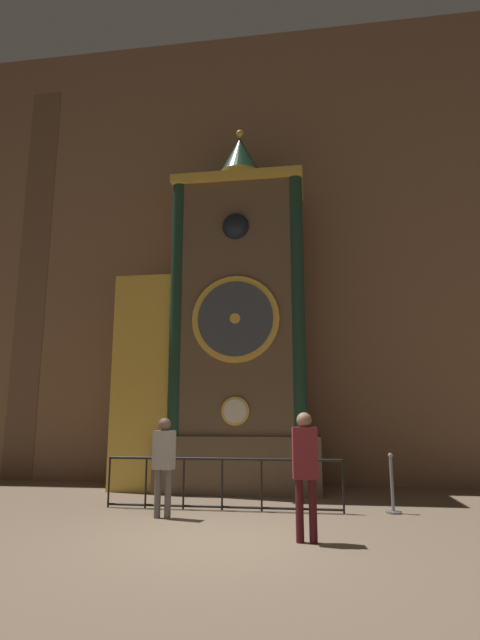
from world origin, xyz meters
TOP-DOWN VIEW (x-y plane):
  - ground_plane at (0.00, 0.00)m, footprint 28.00×28.00m
  - cathedral_back_wall at (-0.09, 5.96)m, footprint 24.00×0.32m
  - clock_tower at (-0.79, 4.66)m, footprint 4.84×1.78m
  - railing_fence at (-0.35, 2.27)m, footprint 4.38×0.05m
  - visitor_near at (-1.22, 1.44)m, footprint 0.38×0.29m
  - visitor_far at (1.21, 0.11)m, footprint 0.36×0.26m
  - stanchion_post at (2.69, 2.44)m, footprint 0.28×0.28m

SIDE VIEW (x-z plane):
  - ground_plane at x=0.00m, z-range 0.00..0.00m
  - stanchion_post at x=2.69m, z-range -0.18..0.85m
  - railing_fence at x=-0.35m, z-range 0.06..0.98m
  - visitor_near at x=-1.22m, z-range 0.18..1.82m
  - visitor_far at x=1.21m, z-range 0.18..1.91m
  - clock_tower at x=-0.79m, z-range -0.90..8.17m
  - cathedral_back_wall at x=-0.09m, z-range -0.01..12.85m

